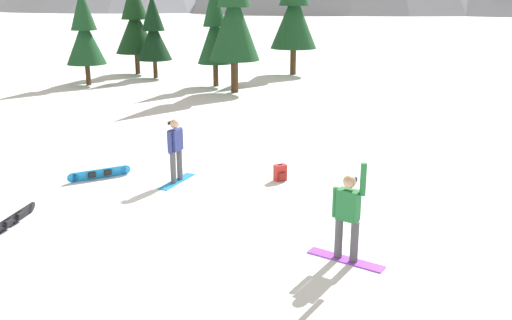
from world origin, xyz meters
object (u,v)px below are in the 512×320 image
object	(u,v)px
pine_tree_broad	(215,29)
pine_tree_young	(153,33)
backpack_red	(280,173)
pine_tree_slender	(294,9)
loose_snowboard_near_left	(13,220)
snowboarder_foreground	(348,215)
pine_tree_short	(84,33)
loose_snowboard_far_spare	(100,174)
pine_tree_leaning	(234,11)
snowboarder_midground	(176,149)
pine_tree_twin	(135,22)

from	to	relation	value
pine_tree_broad	pine_tree_young	xyz separation A→B (m)	(-4.48, 2.20, -0.38)
backpack_red	pine_tree_slender	distance (m)	21.42
loose_snowboard_near_left	pine_tree_young	distance (m)	22.65
snowboarder_foreground	pine_tree_young	distance (m)	25.39
loose_snowboard_near_left	pine_tree_broad	xyz separation A→B (m)	(-1.24, 19.56, 2.93)
pine_tree_slender	pine_tree_short	distance (m)	12.58
loose_snowboard_far_spare	pine_tree_leaning	bearing A→B (deg)	89.87
snowboarder_midground	snowboarder_foreground	bearing A→B (deg)	-37.60
snowboarder_midground	pine_tree_leaning	size ratio (longest dim) A/B	0.23
pine_tree_slender	pine_tree_broad	bearing A→B (deg)	-121.71
pine_tree_slender	pine_tree_leaning	size ratio (longest dim) A/B	0.99
pine_tree_slender	pine_tree_short	bearing A→B (deg)	-147.10
backpack_red	loose_snowboard_near_left	bearing A→B (deg)	-140.08
pine_tree_leaning	loose_snowboard_near_left	bearing A→B (deg)	-90.99
pine_tree_leaning	pine_tree_broad	bearing A→B (deg)	130.87
snowboarder_midground	loose_snowboard_near_left	xyz separation A→B (m)	(-2.42, -3.56, -0.77)
pine_tree_twin	pine_tree_leaning	distance (m)	9.66
pine_tree_twin	pine_tree_short	bearing A→B (deg)	-98.42
snowboarder_foreground	loose_snowboard_far_spare	world-z (taller)	snowboarder_foreground
loose_snowboard_near_left	backpack_red	distance (m)	6.66
snowboarder_foreground	loose_snowboard_far_spare	xyz separation A→B (m)	(-6.85, 3.41, -0.77)
snowboarder_foreground	loose_snowboard_near_left	bearing A→B (deg)	179.51
snowboarder_midground	pine_tree_broad	size ratio (longest dim) A/B	0.30
pine_tree_leaning	pine_tree_short	bearing A→B (deg)	176.26
snowboarder_midground	pine_tree_broad	world-z (taller)	pine_tree_broad
snowboarder_midground	pine_tree_leaning	xyz separation A→B (m)	(-2.11, 14.22, 3.16)
loose_snowboard_far_spare	pine_tree_leaning	size ratio (longest dim) A/B	0.18
loose_snowboard_near_left	pine_tree_slender	world-z (taller)	pine_tree_slender
pine_tree_twin	pine_tree_young	size ratio (longest dim) A/B	1.21
loose_snowboard_far_spare	pine_tree_slender	bearing A→B (deg)	84.91
pine_tree_twin	pine_tree_young	xyz separation A→B (m)	(1.86, -1.54, -0.56)
snowboarder_midground	loose_snowboard_near_left	distance (m)	4.37
loose_snowboard_far_spare	pine_tree_young	world-z (taller)	pine_tree_young
pine_tree_leaning	pine_tree_twin	bearing A→B (deg)	144.95
pine_tree_broad	pine_tree_leaning	size ratio (longest dim) A/B	0.76
pine_tree_young	loose_snowboard_far_spare	bearing A→B (deg)	-71.99
loose_snowboard_near_left	pine_tree_twin	bearing A→B (deg)	108.00
snowboarder_midground	pine_tree_young	bearing A→B (deg)	114.07
snowboarder_foreground	pine_tree_twin	world-z (taller)	pine_tree_twin
loose_snowboard_near_left	pine_tree_short	world-z (taller)	pine_tree_short
pine_tree_slender	pine_tree_young	distance (m)	8.72
pine_tree_broad	snowboarder_midground	bearing A→B (deg)	-77.14
loose_snowboard_far_spare	pine_tree_young	distance (m)	19.53
snowboarder_midground	backpack_red	bearing A→B (deg)	14.77
backpack_red	pine_tree_young	distance (m)	20.72
backpack_red	pine_tree_leaning	bearing A→B (deg)	109.56
pine_tree_short	backpack_red	bearing A→B (deg)	-46.37
pine_tree_young	pine_tree_short	xyz separation A→B (m)	(-2.59, -3.42, 0.18)
backpack_red	pine_tree_broad	bearing A→B (deg)	112.53
snowboarder_midground	pine_tree_slender	bearing A→B (deg)	90.54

